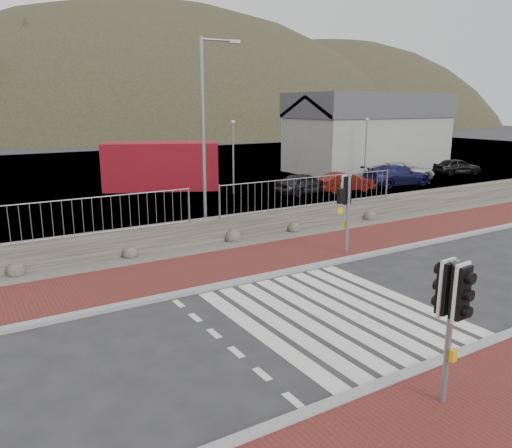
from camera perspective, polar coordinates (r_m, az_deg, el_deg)
ground at (r=12.47m, az=8.87°, el=-10.01°), size 220.00×220.00×0.00m
sidewalk_far at (r=15.91m, az=-1.63°, el=-4.45°), size 40.00×3.00×0.08m
kerb_near at (r=10.58m, az=19.75°, el=-14.85°), size 40.00×0.25×0.12m
kerb_far at (r=14.69m, az=1.29°, el=-5.95°), size 40.00×0.25×0.12m
zebra_crossing at (r=12.46m, az=8.87°, el=-9.98°), size 4.62×5.60×0.01m
gravel_strip at (r=17.60m, az=-4.88°, el=-2.76°), size 40.00×1.50×0.06m
stone_wall at (r=18.19m, az=-6.03°, el=-0.88°), size 40.00×0.60×0.90m
railing at (r=17.77m, az=-5.93°, el=3.30°), size 18.07×0.07×1.22m
quay at (r=37.64m, az=-19.72°, el=5.13°), size 120.00×40.00×0.50m
water at (r=72.11m, az=-25.65°, el=8.22°), size 220.00×50.00×0.05m
harbor_building at (r=39.69m, az=12.70°, el=10.24°), size 12.20×6.20×5.80m
hills_backdrop at (r=101.53m, az=-22.13°, el=-3.58°), size 254.00×90.00×100.00m
traffic_signal_near at (r=8.67m, az=21.49°, el=-8.35°), size 0.38×0.25×2.57m
traffic_signal_far at (r=16.69m, az=10.44°, el=3.02°), size 0.64×0.23×2.72m
streetlight at (r=18.62m, az=-5.69°, el=10.80°), size 1.54×0.27×7.27m
shipping_container at (r=30.63m, az=-10.74°, el=6.57°), size 7.21×5.25×2.77m
car_a at (r=28.51m, az=5.58°, el=4.64°), size 3.54×1.48×1.20m
car_b at (r=29.55m, az=10.20°, el=4.73°), size 3.55×1.80×1.12m
car_c at (r=32.49m, az=15.80°, el=5.38°), size 4.70×2.37×1.31m
car_d at (r=35.11m, az=16.41°, el=5.82°), size 4.72×3.17×1.20m
car_e at (r=39.22m, az=21.99°, el=6.11°), size 3.67×2.29×1.17m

